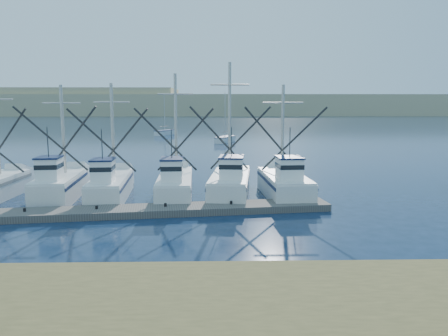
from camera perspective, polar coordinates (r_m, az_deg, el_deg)
The scene contains 6 objects.
ground at distance 19.29m, azimuth 1.07°, elevation -11.51°, with size 500.00×500.00×0.00m, color #0C1F34.
floating_dock at distance 27.13m, azimuth -20.49°, elevation -5.63°, with size 32.09×2.14×0.43m, color #5D5953.
dune_ridge at distance 228.10m, azimuth -1.20°, elevation 8.26°, with size 360.00×60.00×10.00m, color tan.
trawler_fleet at distance 31.54m, azimuth -17.54°, elevation -2.11°, with size 31.57×8.34×9.42m.
sailboat_near at distance 71.83m, azimuth 0.14°, elevation 3.76°, with size 3.61×5.70×8.10m.
sailboat_far at distance 88.59m, azimuth -7.75°, elevation 4.61°, with size 3.81×5.66×8.10m.
Camera 1 is at (-0.79, -18.09, 6.66)m, focal length 35.00 mm.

